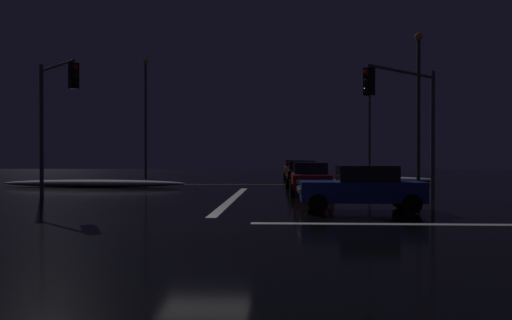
# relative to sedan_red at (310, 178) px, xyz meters

# --- Properties ---
(ground) EXTENTS (120.00, 120.00, 0.10)m
(ground) POSITION_rel_sedan_red_xyz_m (-3.59, -11.29, -0.85)
(ground) COLOR black
(stop_line_north) EXTENTS (0.35, 14.56, 0.01)m
(stop_line_north) POSITION_rel_sedan_red_xyz_m (-3.59, -2.80, -0.80)
(stop_line_north) COLOR white
(stop_line_north) RESTS_ON ground
(centre_line_ns) EXTENTS (22.00, 0.15, 0.01)m
(centre_line_ns) POSITION_rel_sedan_red_xyz_m (-3.59, 8.80, -0.80)
(centre_line_ns) COLOR yellow
(centre_line_ns) RESTS_ON ground
(snow_bank_left_curb) EXTENTS (11.25, 1.50, 0.45)m
(snow_bank_left_curb) POSITION_rel_sedan_red_xyz_m (-12.88, 5.39, -0.58)
(snow_bank_left_curb) COLOR white
(snow_bank_left_curb) RESTS_ON ground
(snow_bank_right_curb) EXTENTS (7.01, 1.50, 0.45)m
(snow_bank_right_curb) POSITION_rel_sedan_red_xyz_m (5.70, 10.59, -0.58)
(snow_bank_right_curb) COLOR white
(snow_bank_right_curb) RESTS_ON ground
(sedan_red) EXTENTS (2.02, 4.33, 1.57)m
(sedan_red) POSITION_rel_sedan_red_xyz_m (0.00, 0.00, 0.00)
(sedan_red) COLOR maroon
(sedan_red) RESTS_ON ground
(sedan_black) EXTENTS (2.02, 4.33, 1.57)m
(sedan_black) POSITION_rel_sedan_red_xyz_m (-0.16, 6.60, 0.00)
(sedan_black) COLOR black
(sedan_black) RESTS_ON ground
(sedan_white) EXTENTS (2.02, 4.33, 1.57)m
(sedan_white) POSITION_rel_sedan_red_xyz_m (0.16, 12.35, 0.00)
(sedan_white) COLOR silver
(sedan_white) RESTS_ON ground
(sedan_orange) EXTENTS (2.02, 4.33, 1.57)m
(sedan_orange) POSITION_rel_sedan_red_xyz_m (-0.27, 17.86, 0.00)
(sedan_orange) COLOR #C66014
(sedan_orange) RESTS_ON ground
(sedan_blue_crossing) EXTENTS (4.33, 2.02, 1.57)m
(sedan_blue_crossing) POSITION_rel_sedan_red_xyz_m (1.39, -7.65, 0.00)
(sedan_blue_crossing) COLOR navy
(sedan_blue_crossing) RESTS_ON ground
(traffic_signal_nw) EXTENTS (2.86, 2.86, 6.12)m
(traffic_signal_nw) POSITION_rel_sedan_red_xyz_m (-11.38, -3.50, 3.40)
(traffic_signal_nw) COLOR #4C4C51
(traffic_signal_nw) RESTS_ON ground
(traffic_signal_ne) EXTENTS (3.68, 3.68, 5.68)m
(traffic_signal_ne) POSITION_rel_sedan_red_xyz_m (3.79, -3.91, 3.17)
(traffic_signal_ne) COLOR #4C4C51
(traffic_signal_ne) RESTS_ON ground
(streetlamp_right_far) EXTENTS (0.44, 0.44, 9.13)m
(streetlamp_right_far) POSITION_rel_sedan_red_xyz_m (6.00, 18.80, 4.45)
(streetlamp_right_far) COLOR #424247
(streetlamp_right_far) RESTS_ON ground
(streetlamp_left_far) EXTENTS (0.44, 0.44, 10.31)m
(streetlamp_left_far) POSITION_rel_sedan_red_xyz_m (-13.18, 18.80, 5.06)
(streetlamp_left_far) COLOR #424247
(streetlamp_left_far) RESTS_ON ground
(streetlamp_right_near) EXTENTS (0.44, 0.44, 8.58)m
(streetlamp_right_near) POSITION_rel_sedan_red_xyz_m (6.00, 2.80, 4.17)
(streetlamp_right_near) COLOR #424247
(streetlamp_right_near) RESTS_ON ground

